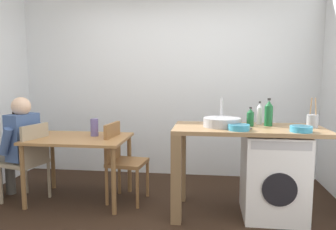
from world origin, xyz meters
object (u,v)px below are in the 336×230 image
seated_person (18,143)px  vase (94,127)px  washing_machine (273,175)px  colander (301,129)px  bottle_clear_small (269,113)px  mixing_bowl (239,127)px  dining_table (79,146)px  bottle_squat_brown (259,114)px  utensil_crock (312,121)px  chair_person_seat (29,158)px  bottle_tall_green (250,118)px  chair_opposite (121,157)px

seated_person → vase: size_ratio=5.94×
washing_machine → colander: colander is taller
bottle_clear_small → mixing_bowl: bearing=-137.0°
dining_table → colander: bearing=-9.1°
washing_machine → bottle_squat_brown: (-0.12, 0.22, 0.60)m
bottle_squat_brown → bottle_clear_small: 0.13m
utensil_crock → colander: (-0.18, -0.27, -0.04)m
bottle_clear_small → utensil_crock: bearing=-7.6°
dining_table → bottle_squat_brown: 2.04m
dining_table → mixing_bowl: bearing=-11.4°
vase → colander: bearing=-12.3°
utensil_crock → chair_person_seat: bearing=-179.7°
dining_table → utensil_crock: (2.49, -0.10, 0.35)m
dining_table → washing_machine: bearing=-4.2°
chair_person_seat → seated_person: seated_person is taller
dining_table → chair_person_seat: bearing=-167.7°
washing_machine → bottle_clear_small: bearing=114.3°
dining_table → bottle_clear_small: bottle_clear_small is taller
mixing_bowl → vase: bearing=164.2°
bottle_squat_brown → vase: size_ratio=1.22×
dining_table → vase: (0.15, 0.10, 0.20)m
chair_person_seat → bottle_tall_green: (2.43, 0.03, 0.50)m
vase → utensil_crock: bearing=-4.9°
chair_person_seat → seated_person: bearing=90.0°
seated_person → utensil_crock: (3.19, -0.02, 0.32)m
seated_person → bottle_squat_brown: bearing=-71.7°
mixing_bowl → bottle_clear_small: bearing=43.0°
chair_person_seat → bottle_tall_green: bearing=-74.0°
seated_person → colander: size_ratio=6.00×
bottle_tall_green → utensil_crock: size_ratio=0.66×
utensil_crock → dining_table: bearing=177.7°
bottle_tall_green → utensil_crock: (0.60, -0.01, -0.02)m
bottle_tall_green → bottle_clear_small: bottle_clear_small is taller
chair_opposite → utensil_crock: 2.08m
dining_table → chair_person_seat: 0.58m
seated_person → washing_machine: (2.83, -0.08, -0.24)m
washing_machine → bottle_squat_brown: bearing=119.7°
washing_machine → bottle_tall_green: size_ratio=4.36×
vase → seated_person: bearing=-168.3°
bottle_tall_green → bottle_clear_small: 0.20m
chair_person_seat → utensil_crock: (3.04, 0.02, 0.48)m
colander → dining_table: bearing=170.9°
chair_person_seat → bottle_squat_brown: size_ratio=3.66×
dining_table → colander: colander is taller
utensil_crock → vase: bearing=175.1°
dining_table → bottle_squat_brown: bearing=1.8°
seated_person → bottle_clear_small: size_ratio=4.17×
chair_person_seat → utensil_crock: utensil_crock is taller
dining_table → chair_person_seat: chair_person_seat is taller
washing_machine → colander: bearing=-49.3°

